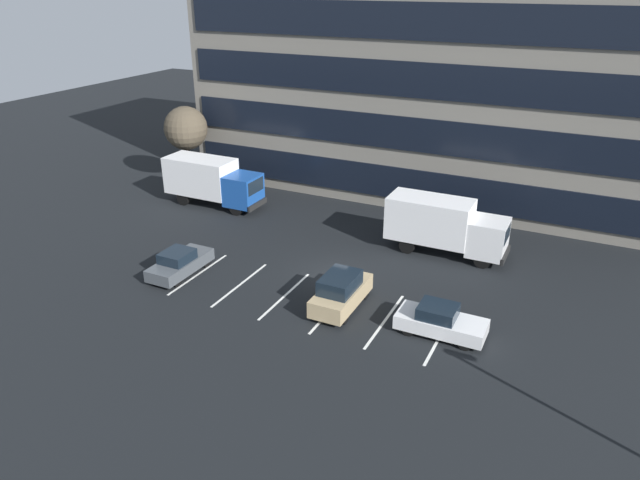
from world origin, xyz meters
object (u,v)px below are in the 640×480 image
Objects in this scene: sedan_charcoal at (180,263)px; box_truck_blue at (212,180)px; bare_tree at (186,128)px; box_truck_white at (444,224)px; suv_tan at (341,292)px; sedan_white at (440,321)px.

box_truck_blue is at bearing 115.90° from sedan_charcoal.
bare_tree reaches higher than box_truck_blue.
box_truck_white is at bearing -2.15° from box_truck_blue.
bare_tree is (-9.09, 12.82, 3.90)m from sedan_charcoal.
suv_tan is 9.67m from sedan_charcoal.
suv_tan is at bearing 3.72° from sedan_charcoal.
box_truck_blue is at bearing -34.24° from bare_tree.
sedan_white is at bearing -75.31° from box_truck_white.
suv_tan is 0.67× the size of bare_tree.
sedan_charcoal is at bearing -176.28° from suv_tan.
box_truck_blue reaches higher than box_truck_white.
box_truck_white is 1.76× the size of sedan_charcoal.
box_truck_blue is at bearing 154.29° from sedan_white.
box_truck_white reaches higher than sedan_white.
sedan_white is 27.19m from bare_tree.
box_truck_white is 9.14m from suv_tan.
sedan_white is 14.82m from sedan_charcoal.
box_truck_blue is 1.75× the size of suv_tan.
box_truck_blue is 1.79× the size of sedan_charcoal.
bare_tree reaches higher than box_truck_white.
box_truck_white is 1.74× the size of sedan_white.
box_truck_white is 17.33m from box_truck_blue.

